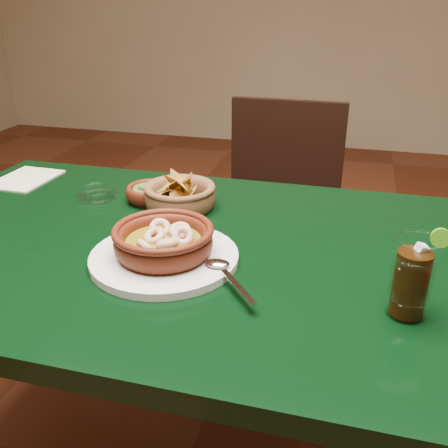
% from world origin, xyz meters
% --- Properties ---
extents(dining_table, '(1.20, 0.80, 0.75)m').
position_xyz_m(dining_table, '(0.00, 0.00, 0.65)').
color(dining_table, black).
rests_on(dining_table, ground).
extents(dining_chair, '(0.42, 0.42, 0.89)m').
position_xyz_m(dining_chair, '(0.13, 0.71, 0.49)').
color(dining_chair, black).
rests_on(dining_chair, ground).
extents(shrimp_plate, '(0.34, 0.28, 0.08)m').
position_xyz_m(shrimp_plate, '(0.04, -0.08, 0.78)').
color(shrimp_plate, silver).
rests_on(shrimp_plate, dining_table).
extents(chip_basket, '(0.20, 0.20, 0.11)m').
position_xyz_m(chip_basket, '(-0.02, 0.17, 0.78)').
color(chip_basket, brown).
rests_on(chip_basket, dining_table).
extents(guacamole_ramekin, '(0.14, 0.14, 0.05)m').
position_xyz_m(guacamole_ramekin, '(-0.10, 0.19, 0.77)').
color(guacamole_ramekin, '#43150A').
rests_on(guacamole_ramekin, dining_table).
extents(cola_drink, '(0.13, 0.13, 0.15)m').
position_xyz_m(cola_drink, '(0.47, -0.15, 0.82)').
color(cola_drink, white).
rests_on(cola_drink, dining_table).
extents(glass_ashtray, '(0.11, 0.11, 0.03)m').
position_xyz_m(glass_ashtray, '(-0.24, 0.18, 0.76)').
color(glass_ashtray, white).
rests_on(glass_ashtray, dining_table).
extents(paper_menu, '(0.14, 0.18, 0.00)m').
position_xyz_m(paper_menu, '(-0.49, 0.25, 0.75)').
color(paper_menu, beige).
rests_on(paper_menu, dining_table).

